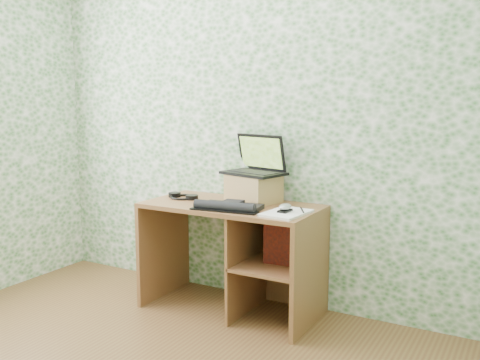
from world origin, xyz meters
The scene contains 10 objects.
wall_back centered at (0.00, 1.75, 1.30)m, with size 3.50×3.50×0.00m, color white.
desk centered at (0.08, 1.47, 0.48)m, with size 1.20×0.60×0.75m.
riser centered at (0.09, 1.58, 0.85)m, with size 0.32×0.27×0.19m, color #A7814B.
laptop centered at (0.09, 1.63, 1.01)m, with size 0.46×0.38×0.27m.
keyboard centered at (0.07, 1.28, 0.77)m, with size 0.46×0.27×0.06m.
headphones centered at (-0.42, 1.46, 0.76)m, with size 0.26×0.21×0.03m.
notepad centered at (0.46, 1.34, 0.76)m, with size 0.22×0.32×0.01m, color white.
mouse centered at (0.45, 1.33, 0.78)m, with size 0.07×0.11×0.04m, color #B4B4B6.
pen centered at (0.53, 1.42, 0.77)m, with size 0.01×0.01×0.15m, color black.
red_box centered at (0.41, 1.44, 0.55)m, with size 0.27×0.09×0.33m, color maroon.
Camera 1 is at (1.80, -1.64, 1.47)m, focal length 40.00 mm.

